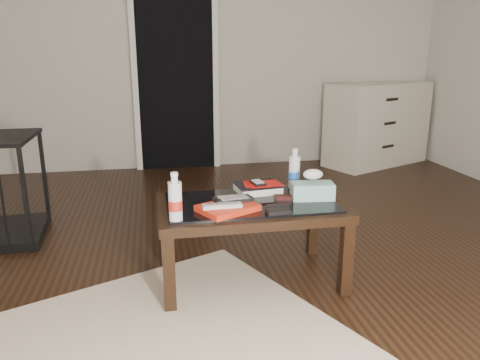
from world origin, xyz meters
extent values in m
plane|color=black|center=(0.00, 0.00, 0.00)|extent=(5.00, 5.00, 0.00)
plane|color=beige|center=(0.00, 2.50, 1.35)|extent=(5.00, 0.00, 5.00)
cube|color=black|center=(-0.40, 2.47, 1.00)|extent=(0.80, 0.05, 2.00)
cube|color=silver|center=(-0.82, 2.44, 1.00)|extent=(0.06, 0.04, 2.04)
cube|color=silver|center=(0.02, 2.44, 1.00)|extent=(0.06, 0.04, 2.04)
cube|color=black|center=(-0.62, -0.47, 0.20)|extent=(0.06, 0.06, 0.40)
cube|color=black|center=(0.30, -0.47, 0.20)|extent=(0.06, 0.06, 0.40)
cube|color=black|center=(-0.62, 0.05, 0.20)|extent=(0.06, 0.06, 0.40)
cube|color=black|center=(0.30, 0.05, 0.20)|extent=(0.06, 0.06, 0.40)
cube|color=black|center=(-0.16, -0.21, 0.43)|extent=(1.00, 0.60, 0.05)
cube|color=black|center=(-0.16, -0.21, 0.46)|extent=(0.90, 0.50, 0.01)
cube|color=beige|center=(1.80, 2.23, 0.45)|extent=(1.30, 0.94, 0.90)
cylinder|color=black|center=(1.80, 1.97, 0.25)|extent=(0.18, 0.11, 0.04)
cylinder|color=black|center=(1.80, 1.97, 0.50)|extent=(0.18, 0.11, 0.04)
cylinder|color=black|center=(1.80, 1.97, 0.75)|extent=(0.18, 0.11, 0.04)
cube|color=black|center=(-1.47, 0.40, 0.35)|extent=(0.03, 0.03, 0.70)
cube|color=black|center=(-1.47, 0.96, 0.35)|extent=(0.03, 0.03, 0.70)
cube|color=red|center=(-0.31, -0.34, 0.48)|extent=(0.34, 0.31, 0.03)
cube|color=silver|center=(-0.34, -0.37, 0.50)|extent=(0.20, 0.06, 0.02)
cube|color=black|center=(-0.26, -0.30, 0.50)|extent=(0.21, 0.08, 0.02)
cube|color=black|center=(-0.28, -0.26, 0.50)|extent=(0.20, 0.07, 0.02)
cube|color=black|center=(-0.09, -0.05, 0.48)|extent=(0.27, 0.23, 0.05)
cube|color=#AA0E0B|center=(-0.07, -0.05, 0.51)|extent=(0.20, 0.14, 0.01)
cube|color=black|center=(-0.09, -0.06, 0.52)|extent=(0.08, 0.11, 0.02)
cube|color=black|center=(0.02, -0.21, 0.47)|extent=(0.10, 0.06, 0.02)
cube|color=black|center=(-0.07, -0.42, 0.47)|extent=(0.12, 0.08, 0.02)
cylinder|color=white|center=(-0.58, -0.42, 0.58)|extent=(0.08, 0.08, 0.24)
cylinder|color=white|center=(0.14, -0.01, 0.58)|extent=(0.08, 0.08, 0.24)
cube|color=#227C76|center=(0.18, -0.23, 0.51)|extent=(0.24, 0.15, 0.09)
camera|label=1|loc=(-0.67, -2.58, 1.27)|focal=35.00mm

